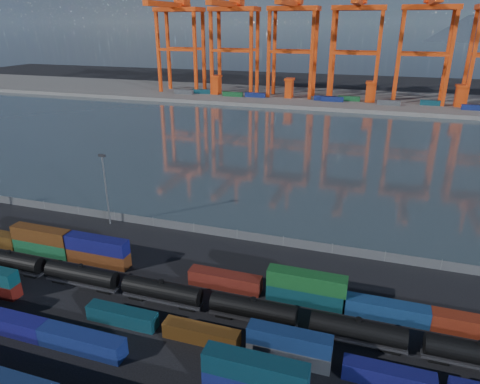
% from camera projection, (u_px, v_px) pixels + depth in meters
% --- Properties ---
extents(ground, '(700.00, 700.00, 0.00)m').
position_uv_depth(ground, '(181.00, 319.00, 66.41)').
color(ground, black).
rests_on(ground, ground).
extents(harbor_water, '(700.00, 700.00, 0.00)m').
position_uv_depth(harbor_water, '(302.00, 146.00, 159.24)').
color(harbor_water, '#2E3C43').
rests_on(harbor_water, ground).
extents(far_quay, '(700.00, 70.00, 2.00)m').
position_uv_depth(far_quay, '(334.00, 99.00, 251.69)').
color(far_quay, '#514F4C').
rests_on(far_quay, ground).
extents(container_row_south, '(141.32, 2.65, 5.65)m').
position_uv_depth(container_row_south, '(39.00, 325.00, 61.43)').
color(container_row_south, '#3C3E41').
rests_on(container_row_south, ground).
extents(container_row_mid, '(141.01, 2.32, 4.94)m').
position_uv_depth(container_row_mid, '(127.00, 315.00, 64.87)').
color(container_row_mid, '#414547').
rests_on(container_row_mid, ground).
extents(container_row_north, '(141.77, 2.61, 5.57)m').
position_uv_depth(container_row_north, '(155.00, 265.00, 77.63)').
color(container_row_north, '#131050').
rests_on(container_row_north, ground).
extents(tanker_string, '(137.86, 2.98, 4.26)m').
position_uv_depth(tanker_string, '(358.00, 330.00, 60.86)').
color(tanker_string, black).
rests_on(tanker_string, ground).
extents(waterfront_fence, '(160.12, 0.12, 2.20)m').
position_uv_depth(waterfront_fence, '(237.00, 235.00, 90.79)').
color(waterfront_fence, '#595B5E').
rests_on(waterfront_fence, ground).
extents(yard_light_mast, '(1.60, 0.40, 16.60)m').
position_uv_depth(yard_light_mast, '(106.00, 186.00, 94.54)').
color(yard_light_mast, slate).
rests_on(yard_light_mast, ground).
extents(gantry_cranes, '(202.84, 53.45, 72.38)m').
position_uv_depth(gantry_cranes, '(325.00, 20.00, 231.69)').
color(gantry_cranes, red).
rests_on(gantry_cranes, ground).
extents(quay_containers, '(172.58, 10.99, 2.60)m').
position_uv_depth(quay_containers, '(312.00, 98.00, 241.14)').
color(quay_containers, navy).
rests_on(quay_containers, far_quay).
extents(straddle_carriers, '(140.00, 7.00, 11.10)m').
position_uv_depth(straddle_carriers, '(328.00, 89.00, 241.05)').
color(straddle_carriers, red).
rests_on(straddle_carriers, far_quay).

